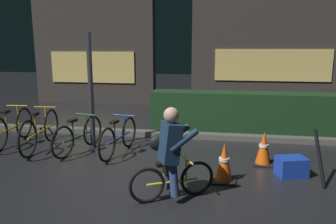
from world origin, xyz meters
TOP-DOWN VIEW (x-y plane):
  - ground_plane at (0.00, 0.00)m, footprint 40.00×40.00m
  - sidewalk_curb at (0.00, 2.20)m, footprint 12.00×0.24m
  - hedge_row at (1.80, 3.10)m, footprint 4.80×0.70m
  - storefront_left at (-3.49, 6.50)m, footprint 4.43×0.54m
  - storefront_right at (2.81, 7.20)m, footprint 5.61×0.54m
  - street_post at (-1.44, 1.20)m, footprint 0.10×0.10m
  - parked_bike_leftmost at (-3.19, 1.12)m, footprint 0.46×1.69m
  - parked_bike_left_mid at (-2.42, 0.92)m, footprint 0.46×1.75m
  - parked_bike_center_left at (-1.61, 0.89)m, footprint 0.47×1.49m
  - parked_bike_center_right at (-0.80, 0.89)m, footprint 0.46×1.53m
  - traffic_cone_near at (1.17, -0.10)m, footprint 0.36×0.36m
  - traffic_cone_far at (1.84, 0.74)m, footprint 0.36×0.36m
  - blue_crate at (2.22, 0.30)m, footprint 0.51×0.43m
  - cyclist at (0.46, -0.79)m, footprint 1.07×0.60m
  - closed_umbrella at (2.55, 0.05)m, footprint 0.16×0.40m

SIDE VIEW (x-z plane):
  - ground_plane at x=0.00m, z-range 0.00..0.00m
  - sidewalk_curb at x=0.00m, z-range 0.00..0.12m
  - blue_crate at x=2.22m, z-range 0.00..0.30m
  - traffic_cone_far at x=1.84m, z-range -0.01..0.58m
  - traffic_cone_near at x=1.17m, z-range -0.01..0.60m
  - parked_bike_center_left at x=-1.61m, z-range -0.03..0.67m
  - parked_bike_center_right at x=-0.80m, z-range -0.03..0.68m
  - parked_bike_leftmost at x=-3.19m, z-range -0.04..0.74m
  - parked_bike_left_mid at x=-2.42m, z-range -0.04..0.77m
  - closed_umbrella at x=2.55m, z-range 0.00..0.79m
  - hedge_row at x=1.80m, z-range 0.00..0.93m
  - cyclist at x=0.46m, z-range 0.01..1.25m
  - street_post at x=-1.44m, z-range 0.00..2.28m
  - storefront_left at x=-3.49m, z-range -0.01..3.73m
  - storefront_right at x=2.81m, z-range -0.01..4.11m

